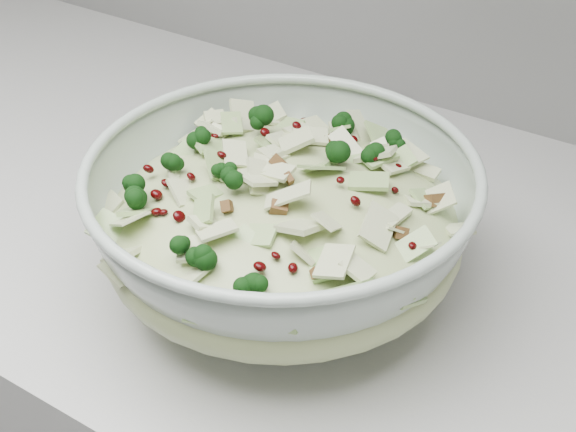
{
  "coord_description": "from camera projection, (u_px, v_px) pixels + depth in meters",
  "views": [
    {
      "loc": [
        0.26,
        1.16,
        1.36
      ],
      "look_at": [
        -0.01,
        1.59,
        0.99
      ],
      "focal_mm": 50.0,
      "sensor_mm": 36.0,
      "label": 1
    }
  ],
  "objects": [
    {
      "name": "mixing_bowl",
      "position": [
        282.0,
        225.0,
        0.65
      ],
      "size": [
        0.4,
        0.4,
        0.13
      ],
      "rotation": [
        0.0,
        0.0,
        0.33
      ],
      "color": "#A2B2A5",
      "rests_on": "counter"
    },
    {
      "name": "salad",
      "position": [
        282.0,
        205.0,
        0.64
      ],
      "size": [
        0.32,
        0.32,
        0.13
      ],
      "rotation": [
        0.0,
        0.0,
        -0.09
      ],
      "color": "#B9C285",
      "rests_on": "mixing_bowl"
    }
  ]
}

